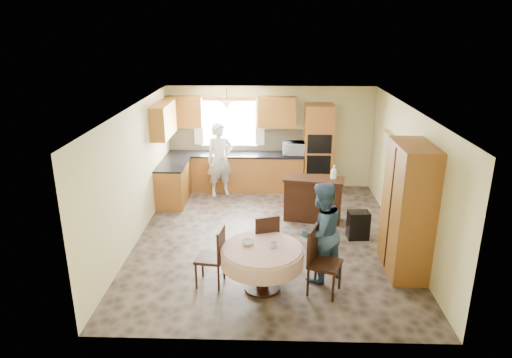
{
  "coord_description": "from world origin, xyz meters",
  "views": [
    {
      "loc": [
        -0.0,
        -7.93,
        3.92
      ],
      "look_at": [
        -0.26,
        0.3,
        1.09
      ],
      "focal_mm": 32.0,
      "sensor_mm": 36.0,
      "label": 1
    }
  ],
  "objects_px": {
    "dining_table": "(262,257)",
    "person_sink": "(220,160)",
    "chair_left": "(215,254)",
    "chair_back": "(265,239)",
    "cupboard": "(408,210)",
    "sideboard": "(313,200)",
    "oven_tower": "(318,149)",
    "person_dining": "(320,232)",
    "chair_right": "(320,257)"
  },
  "relations": [
    {
      "from": "chair_left",
      "to": "oven_tower",
      "type": "bearing_deg",
      "value": 163.55
    },
    {
      "from": "cupboard",
      "to": "person_dining",
      "type": "relative_size",
      "value": 1.32
    },
    {
      "from": "chair_right",
      "to": "oven_tower",
      "type": "bearing_deg",
      "value": 17.67
    },
    {
      "from": "chair_left",
      "to": "chair_back",
      "type": "bearing_deg",
      "value": 131.34
    },
    {
      "from": "cupboard",
      "to": "chair_back",
      "type": "distance_m",
      "value": 2.35
    },
    {
      "from": "oven_tower",
      "to": "person_sink",
      "type": "xyz_separation_m",
      "value": [
        -2.32,
        -0.39,
        -0.19
      ]
    },
    {
      "from": "sideboard",
      "to": "dining_table",
      "type": "distance_m",
      "value": 2.85
    },
    {
      "from": "dining_table",
      "to": "person_sink",
      "type": "height_order",
      "value": "person_sink"
    },
    {
      "from": "chair_right",
      "to": "dining_table",
      "type": "bearing_deg",
      "value": 110.54
    },
    {
      "from": "sideboard",
      "to": "chair_right",
      "type": "distance_m",
      "value": 2.71
    },
    {
      "from": "sideboard",
      "to": "chair_left",
      "type": "bearing_deg",
      "value": -112.81
    },
    {
      "from": "cupboard",
      "to": "chair_back",
      "type": "relative_size",
      "value": 2.2
    },
    {
      "from": "dining_table",
      "to": "chair_back",
      "type": "height_order",
      "value": "chair_back"
    },
    {
      "from": "chair_left",
      "to": "person_sink",
      "type": "distance_m",
      "value": 3.99
    },
    {
      "from": "person_dining",
      "to": "chair_back",
      "type": "bearing_deg",
      "value": -52.72
    },
    {
      "from": "chair_left",
      "to": "chair_back",
      "type": "distance_m",
      "value": 0.93
    },
    {
      "from": "oven_tower",
      "to": "chair_right",
      "type": "height_order",
      "value": "oven_tower"
    },
    {
      "from": "dining_table",
      "to": "chair_left",
      "type": "distance_m",
      "value": 0.75
    },
    {
      "from": "cupboard",
      "to": "person_sink",
      "type": "height_order",
      "value": "cupboard"
    },
    {
      "from": "chair_back",
      "to": "person_sink",
      "type": "bearing_deg",
      "value": -90.74
    },
    {
      "from": "sideboard",
      "to": "chair_right",
      "type": "bearing_deg",
      "value": -81.35
    },
    {
      "from": "sideboard",
      "to": "chair_back",
      "type": "relative_size",
      "value": 1.23
    },
    {
      "from": "person_sink",
      "to": "sideboard",
      "type": "bearing_deg",
      "value": -55.8
    },
    {
      "from": "person_sink",
      "to": "chair_back",
      "type": "bearing_deg",
      "value": -93.78
    },
    {
      "from": "cupboard",
      "to": "chair_right",
      "type": "distance_m",
      "value": 1.69
    },
    {
      "from": "oven_tower",
      "to": "sideboard",
      "type": "bearing_deg",
      "value": -97.81
    },
    {
      "from": "chair_right",
      "to": "person_dining",
      "type": "height_order",
      "value": "person_dining"
    },
    {
      "from": "oven_tower",
      "to": "chair_right",
      "type": "relative_size",
      "value": 2.03
    },
    {
      "from": "dining_table",
      "to": "person_dining",
      "type": "relative_size",
      "value": 0.77
    },
    {
      "from": "cupboard",
      "to": "chair_right",
      "type": "bearing_deg",
      "value": -154.4
    },
    {
      "from": "chair_back",
      "to": "dining_table",
      "type": "bearing_deg",
      "value": 67.84
    },
    {
      "from": "sideboard",
      "to": "chair_back",
      "type": "bearing_deg",
      "value": -103.76
    },
    {
      "from": "cupboard",
      "to": "dining_table",
      "type": "distance_m",
      "value": 2.47
    },
    {
      "from": "cupboard",
      "to": "chair_left",
      "type": "distance_m",
      "value": 3.16
    },
    {
      "from": "chair_right",
      "to": "person_dining",
      "type": "distance_m",
      "value": 0.44
    },
    {
      "from": "person_sink",
      "to": "chair_right",
      "type": "bearing_deg",
      "value": -86.38
    },
    {
      "from": "oven_tower",
      "to": "chair_left",
      "type": "bearing_deg",
      "value": -114.62
    },
    {
      "from": "dining_table",
      "to": "chair_left",
      "type": "relative_size",
      "value": 1.31
    },
    {
      "from": "cupboard",
      "to": "chair_left",
      "type": "xyz_separation_m",
      "value": [
        -3.06,
        -0.55,
        -0.55
      ]
    },
    {
      "from": "cupboard",
      "to": "chair_left",
      "type": "height_order",
      "value": "cupboard"
    },
    {
      "from": "cupboard",
      "to": "dining_table",
      "type": "bearing_deg",
      "value": -163.98
    },
    {
      "from": "sideboard",
      "to": "chair_right",
      "type": "xyz_separation_m",
      "value": [
        -0.14,
        -2.7,
        0.15
      ]
    },
    {
      "from": "chair_left",
      "to": "chair_back",
      "type": "relative_size",
      "value": 0.98
    },
    {
      "from": "oven_tower",
      "to": "dining_table",
      "type": "height_order",
      "value": "oven_tower"
    },
    {
      "from": "chair_back",
      "to": "chair_right",
      "type": "bearing_deg",
      "value": 122.82
    },
    {
      "from": "sideboard",
      "to": "dining_table",
      "type": "xyz_separation_m",
      "value": [
        -1.01,
        -2.67,
        0.12
      ]
    },
    {
      "from": "chair_back",
      "to": "person_sink",
      "type": "xyz_separation_m",
      "value": [
        -1.11,
        3.45,
        0.33
      ]
    },
    {
      "from": "sideboard",
      "to": "person_sink",
      "type": "distance_m",
      "value": 2.55
    },
    {
      "from": "oven_tower",
      "to": "sideboard",
      "type": "relative_size",
      "value": 1.75
    },
    {
      "from": "cupboard",
      "to": "sideboard",
      "type": "bearing_deg",
      "value": 123.35
    }
  ]
}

